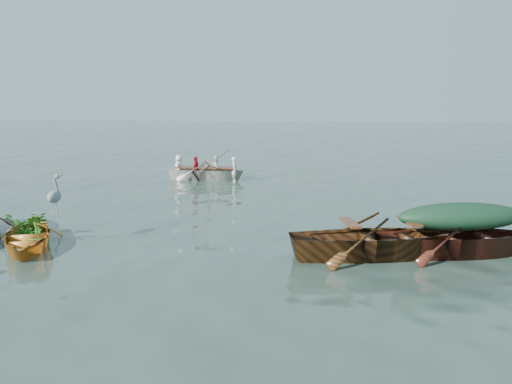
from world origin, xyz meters
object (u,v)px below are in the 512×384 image
at_px(green_tarp_boat, 458,255).
at_px(rowed_boat, 206,180).
at_px(open_wooden_boat, 378,257).
at_px(yellow_dinghy, 28,248).
at_px(heron, 55,204).

height_order(green_tarp_boat, rowed_boat, green_tarp_boat).
bearing_deg(open_wooden_boat, yellow_dinghy, 79.38).
height_order(rowed_boat, heron, heron).
relative_size(open_wooden_boat, rowed_boat, 1.15).
bearing_deg(open_wooden_boat, heron, 76.98).
relative_size(open_wooden_boat, heron, 4.96).
relative_size(green_tarp_boat, rowed_boat, 1.09).
distance_m(yellow_dinghy, green_tarp_boat, 8.30).
bearing_deg(yellow_dinghy, heron, 5.19).
bearing_deg(yellow_dinghy, open_wooden_boat, -23.42).
xyz_separation_m(yellow_dinghy, open_wooden_boat, (6.77, 0.35, 0.00)).
xyz_separation_m(green_tarp_boat, rowed_boat, (-6.87, 8.41, 0.00)).
xyz_separation_m(open_wooden_boat, heron, (-6.30, -0.06, 0.84)).
bearing_deg(rowed_boat, green_tarp_boat, -139.43).
bearing_deg(open_wooden_boat, green_tarp_boat, -90.82).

